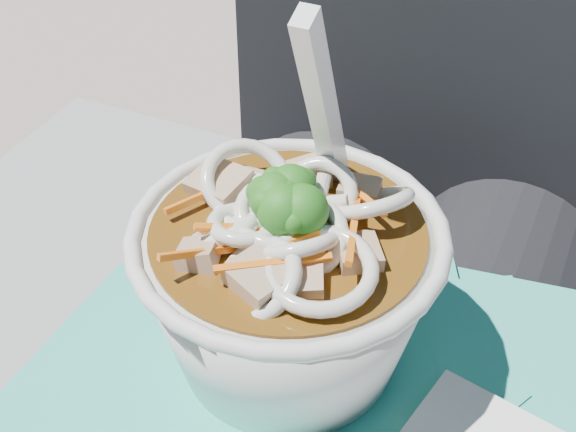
% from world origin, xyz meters
% --- Properties ---
extents(person_body, '(0.34, 0.94, 1.02)m').
position_xyz_m(person_body, '(0.00, 0.09, 0.57)').
color(person_body, black).
rests_on(person_body, ground).
extents(plastic_bag, '(0.36, 0.38, 0.02)m').
position_xyz_m(plastic_bag, '(0.01, -0.04, 0.64)').
color(plastic_bag, teal).
rests_on(plastic_bag, lap).
extents(udon_bowl, '(0.21, 0.21, 0.21)m').
position_xyz_m(udon_bowl, '(-0.01, -0.02, 0.71)').
color(udon_bowl, silver).
rests_on(udon_bowl, plastic_bag).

